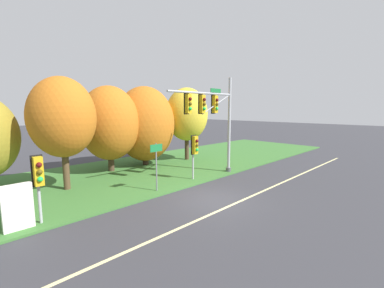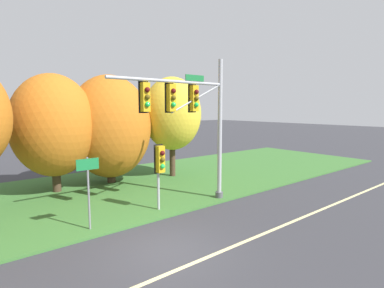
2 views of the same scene
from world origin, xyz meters
TOP-DOWN VIEW (x-y plane):
  - ground_plane at (0.00, 0.00)m, footprint 160.00×160.00m
  - lane_stripe at (0.00, -1.20)m, footprint 36.00×0.16m
  - grass_verge at (0.00, 8.25)m, footprint 48.00×11.50m
  - traffic_signal_mast at (3.53, 3.06)m, footprint 6.31×0.49m
  - pedestrian_signal_near_kerb at (1.88, 3.32)m, footprint 0.46×0.55m
  - pedestrian_signal_further_along at (-7.67, 3.08)m, footprint 0.46×0.55m
  - route_sign_post at (-1.47, 3.22)m, footprint 0.87×0.08m
  - tree_left_of_mast at (-5.15, 7.36)m, footprint 3.81×3.81m
  - tree_behind_signpost at (-0.99, 9.71)m, footprint 4.57×4.57m
  - tree_mid_verge at (2.34, 9.82)m, footprint 5.14×5.14m
  - tree_tall_centre at (6.44, 8.83)m, footprint 4.00×4.00m
  - info_kiosk at (-8.48, 3.19)m, footprint 1.10×0.24m

SIDE VIEW (x-z plane):
  - ground_plane at x=0.00m, z-range 0.00..0.00m
  - lane_stripe at x=0.00m, z-range 0.00..0.01m
  - grass_verge at x=0.00m, z-range 0.00..0.10m
  - info_kiosk at x=-8.48m, z-range 0.09..1.99m
  - route_sign_post at x=-1.47m, z-range 0.55..3.41m
  - pedestrian_signal_further_along at x=-7.67m, z-range 0.75..3.73m
  - pedestrian_signal_near_kerb at x=1.88m, z-range 0.79..3.87m
  - tree_mid_verge at x=2.34m, z-range 0.26..7.04m
  - tree_behind_signpost at x=-0.99m, z-range 0.54..7.16m
  - tree_tall_centre at x=6.44m, z-range 1.00..7.84m
  - tree_left_of_mast at x=-5.15m, z-range 1.08..7.83m
  - traffic_signal_mast at x=3.53m, z-range 1.04..8.22m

